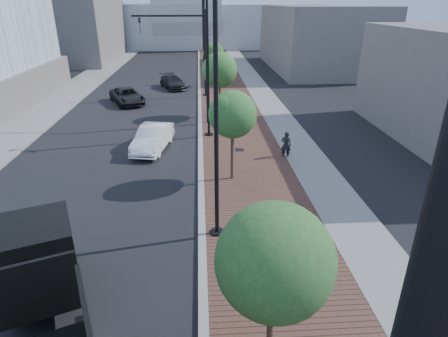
{
  "coord_description": "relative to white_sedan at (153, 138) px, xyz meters",
  "views": [
    {
      "loc": [
        0.08,
        -2.62,
        8.49
      ],
      "look_at": [
        1.0,
        12.0,
        2.0
      ],
      "focal_mm": 30.32,
      "sensor_mm": 36.0,
      "label": 1
    }
  ],
  "objects": [
    {
      "name": "sidewalk",
      "position": [
        6.43,
        20.24,
        -0.69
      ],
      "size": [
        7.0,
        140.0,
        0.12
      ],
      "primitive_type": "cube",
      "color": "#4C2D23",
      "rests_on": "ground"
    },
    {
      "name": "concrete_strip",
      "position": [
        9.13,
        20.24,
        -0.69
      ],
      "size": [
        2.4,
        140.0,
        0.13
      ],
      "primitive_type": "cube",
      "color": "slate",
      "rests_on": "ground"
    },
    {
      "name": "curb",
      "position": [
        2.93,
        20.24,
        -0.68
      ],
      "size": [
        0.3,
        140.0,
        0.14
      ],
      "primitive_type": "cube",
      "color": "gray",
      "rests_on": "ground"
    },
    {
      "name": "west_sidewalk",
      "position": [
        -10.07,
        20.24,
        -0.69
      ],
      "size": [
        4.0,
        140.0,
        0.12
      ],
      "primitive_type": "cube",
      "color": "slate",
      "rests_on": "ground"
    },
    {
      "name": "white_sedan",
      "position": [
        0.0,
        0.0,
        0.0
      ],
      "size": [
        2.41,
        4.78,
        1.5
      ],
      "primitive_type": "imported",
      "rotation": [
        0.0,
        0.0,
        -0.19
      ],
      "color": "white",
      "rests_on": "ground"
    },
    {
      "name": "dark_car_mid",
      "position": [
        -3.59,
        11.86,
        -0.06
      ],
      "size": [
        4.11,
        5.44,
        1.37
      ],
      "primitive_type": "imported",
      "rotation": [
        0.0,
        0.0,
        0.42
      ],
      "color": "black",
      "rests_on": "ground"
    },
    {
      "name": "dark_car_far",
      "position": [
        0.11,
        18.17,
        -0.09
      ],
      "size": [
        3.36,
        4.92,
        1.32
      ],
      "primitive_type": "imported",
      "rotation": [
        0.0,
        0.0,
        0.36
      ],
      "color": "black",
      "rests_on": "ground"
    },
    {
      "name": "pedestrian",
      "position": [
        7.93,
        -1.94,
        0.06
      ],
      "size": [
        0.69,
        0.57,
        1.63
      ],
      "primitive_type": "imported",
      "rotation": [
        0.0,
        0.0,
        2.78
      ],
      "color": "black",
      "rests_on": "ground"
    },
    {
      "name": "streetlight_1",
      "position": [
        3.42,
        -9.76,
        3.59
      ],
      "size": [
        1.44,
        0.56,
        9.21
      ],
      "color": "black",
      "rests_on": "ground"
    },
    {
      "name": "streetlight_2",
      "position": [
        3.53,
        2.24,
        4.07
      ],
      "size": [
        1.72,
        0.56,
        9.28
      ],
      "color": "black",
      "rests_on": "ground"
    },
    {
      "name": "streetlight_3",
      "position": [
        3.42,
        14.24,
        3.59
      ],
      "size": [
        1.44,
        0.56,
        9.21
      ],
      "color": "black",
      "rests_on": "ground"
    },
    {
      "name": "streetlight_4",
      "position": [
        3.53,
        26.24,
        4.07
      ],
      "size": [
        1.72,
        0.56,
        9.28
      ],
      "color": "black",
      "rests_on": "ground"
    },
    {
      "name": "traffic_mast",
      "position": [
        2.63,
        5.24,
        4.23
      ],
      "size": [
        5.09,
        0.2,
        8.0
      ],
      "color": "black",
      "rests_on": "ground"
    },
    {
      "name": "tree_0",
      "position": [
        4.58,
        -15.73,
        2.56
      ],
      "size": [
        2.66,
        2.66,
        4.65
      ],
      "color": "#382619",
      "rests_on": "ground"
    },
    {
      "name": "tree_1",
      "position": [
        4.58,
        -4.73,
        2.74
      ],
      "size": [
        2.38,
        2.34,
        4.68
      ],
      "color": "#382619",
      "rests_on": "ground"
    },
    {
      "name": "tree_2",
      "position": [
        4.58,
        7.27,
        2.89
      ],
      "size": [
        2.72,
        2.72,
        5.01
      ],
      "color": "#382619",
      "rests_on": "ground"
    },
    {
      "name": "tree_3",
      "position": [
        4.58,
        19.27,
        2.68
      ],
      "size": [
        2.3,
        2.24,
        4.57
      ],
      "color": "#382619",
      "rests_on": "ground"
    },
    {
      "name": "convention_center",
      "position": [
        0.93,
        65.24,
        5.25
      ],
      "size": [
        50.0,
        30.0,
        50.0
      ],
      "color": "#ACB2B7",
      "rests_on": "ground"
    },
    {
      "name": "commercial_block_nw",
      "position": [
        -17.07,
        40.24,
        4.25
      ],
      "size": [
        14.0,
        20.0,
        10.0
      ],
      "primitive_type": "cube",
      "color": "#645F5A",
      "rests_on": "ground"
    },
    {
      "name": "commercial_block_ne",
      "position": [
        18.93,
        30.24,
        3.25
      ],
      "size": [
        12.0,
        22.0,
        8.0
      ],
      "primitive_type": "cube",
      "color": "#645E5A",
      "rests_on": "ground"
    },
    {
      "name": "utility_cover_1",
      "position": [
        5.33,
        -11.76,
        -0.62
      ],
      "size": [
        0.5,
        0.5,
        0.02
      ],
      "primitive_type": "cube",
      "color": "black",
      "rests_on": "sidewalk"
    },
    {
      "name": "utility_cover_2",
      "position": [
        5.33,
        -0.76,
        -0.62
      ],
      "size": [
        0.5,
        0.5,
        0.02
      ],
      "primitive_type": "cube",
      "color": "black",
      "rests_on": "sidewalk"
    }
  ]
}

